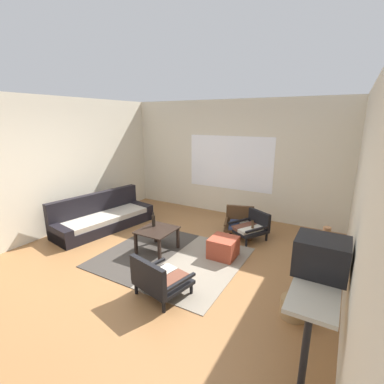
{
  "coord_description": "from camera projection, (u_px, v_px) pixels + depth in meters",
  "views": [
    {
      "loc": [
        2.45,
        -3.07,
        2.28
      ],
      "look_at": [
        0.05,
        1.12,
        0.98
      ],
      "focal_mm": 25.82,
      "sensor_mm": 36.0,
      "label": 1
    }
  ],
  "objects": [
    {
      "name": "ground_plane",
      "position": [
        154.0,
        268.0,
        4.34
      ],
      "size": [
        7.8,
        7.8,
        0.0
      ],
      "primitive_type": "plane",
      "color": "olive"
    },
    {
      "name": "far_wall_with_window",
      "position": [
        231.0,
        159.0,
        6.55
      ],
      "size": [
        5.6,
        0.13,
        2.7
      ],
      "color": "beige",
      "rests_on": "ground"
    },
    {
      "name": "side_wall_right",
      "position": [
        365.0,
        208.0,
        2.96
      ],
      "size": [
        0.12,
        6.6,
        2.7
      ],
      "primitive_type": "cube",
      "color": "beige",
      "rests_on": "ground"
    },
    {
      "name": "side_wall_left",
      "position": [
        54.0,
        166.0,
        5.52
      ],
      "size": [
        0.12,
        6.6,
        2.7
      ],
      "primitive_type": "cube",
      "color": "beige",
      "rests_on": "ground"
    },
    {
      "name": "area_rug",
      "position": [
        171.0,
        257.0,
        4.66
      ],
      "size": [
        2.27,
        2.01,
        0.01
      ],
      "color": "#38332D",
      "rests_on": "ground"
    },
    {
      "name": "couch",
      "position": [
        103.0,
        218.0,
        5.88
      ],
      "size": [
        1.08,
        2.19,
        0.73
      ],
      "color": "black",
      "rests_on": "ground"
    },
    {
      "name": "coffee_table",
      "position": [
        157.0,
        233.0,
        4.8
      ],
      "size": [
        0.58,
        0.63,
        0.42
      ],
      "color": "black",
      "rests_on": "ground"
    },
    {
      "name": "armchair_by_window",
      "position": [
        239.0,
        222.0,
        5.59
      ],
      "size": [
        0.7,
        0.69,
        0.54
      ],
      "color": "#472D19",
      "rests_on": "ground"
    },
    {
      "name": "armchair_striped_foreground",
      "position": [
        159.0,
        279.0,
        3.58
      ],
      "size": [
        0.74,
        0.7,
        0.57
      ],
      "color": "black",
      "rests_on": "ground"
    },
    {
      "name": "armchair_corner",
      "position": [
        251.0,
        226.0,
        5.35
      ],
      "size": [
        0.77,
        0.79,
        0.53
      ],
      "color": "black",
      "rests_on": "ground"
    },
    {
      "name": "ottoman_orange",
      "position": [
        223.0,
        248.0,
        4.64
      ],
      "size": [
        0.44,
        0.44,
        0.34
      ],
      "primitive_type": "cube",
      "rotation": [
        0.0,
        0.0,
        0.01
      ],
      "color": "#993D28",
      "rests_on": "ground"
    },
    {
      "name": "console_shelf",
      "position": [
        320.0,
        272.0,
        2.88
      ],
      "size": [
        0.41,
        1.8,
        0.81
      ],
      "color": "#B2AD9E",
      "rests_on": "ground"
    },
    {
      "name": "crt_television",
      "position": [
        321.0,
        256.0,
        2.67
      ],
      "size": [
        0.48,
        0.41,
        0.36
      ],
      "color": "black",
      "rests_on": "console_shelf"
    },
    {
      "name": "clay_vase",
      "position": [
        325.0,
        243.0,
        3.09
      ],
      "size": [
        0.19,
        0.19,
        0.31
      ],
      "color": "#A87047",
      "rests_on": "console_shelf"
    },
    {
      "name": "glass_bottle",
      "position": [
        154.0,
        220.0,
        4.9
      ],
      "size": [
        0.06,
        0.06,
        0.26
      ],
      "color": "black",
      "rests_on": "coffee_table"
    },
    {
      "name": "wicker_basket",
      "position": [
        294.0,
        308.0,
        3.26
      ],
      "size": [
        0.31,
        0.31,
        0.23
      ],
      "primitive_type": "cylinder",
      "color": "#9E7A4C",
      "rests_on": "ground"
    }
  ]
}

